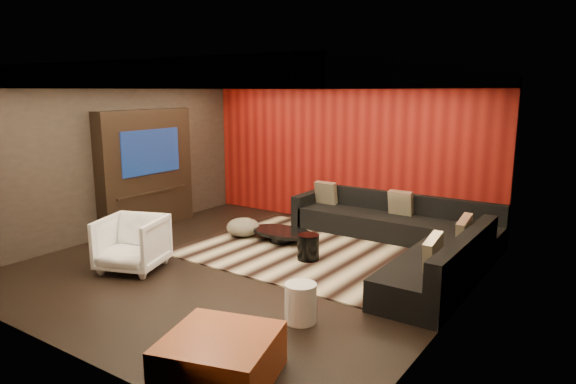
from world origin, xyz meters
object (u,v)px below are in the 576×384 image
Objects in this scene: white_side_table at (301,303)px; armchair at (132,243)px; drum_stool at (308,247)px; sectional_sofa at (408,238)px; orange_ottoman at (220,358)px; coffee_table at (282,236)px.

white_side_table is 0.52× the size of armchair.
drum_stool is 0.11× the size of sectional_sofa.
white_side_table reaches higher than orange_ottoman.
armchair is 0.24× the size of sectional_sofa.
white_side_table is at bearing -92.03° from sectional_sofa.
sectional_sofa is at bearing 87.97° from white_side_table.
orange_ottoman is at bearing -88.50° from white_side_table.
drum_stool is 2.58m from armchair.
armchair is at bearing -114.27° from coffee_table.
armchair is (-2.96, 1.45, 0.18)m from orange_ottoman.
orange_ottoman is 3.30m from armchair.
drum_stool is 0.45× the size of armchair.
drum_stool is 3.36m from orange_ottoman.
coffee_table is at bearing -162.62° from sectional_sofa.
orange_ottoman is at bearing -62.78° from coffee_table.
white_side_table is (1.02, -1.80, 0.01)m from drum_stool.
drum_stool is at bearing 108.33° from orange_ottoman.
coffee_table is 1.34× the size of armchair.
white_side_table is at bearing -60.46° from drum_stool.
armchair is (-1.90, -1.74, 0.18)m from drum_stool.
armchair reaches higher than sectional_sofa.
white_side_table reaches higher than drum_stool.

